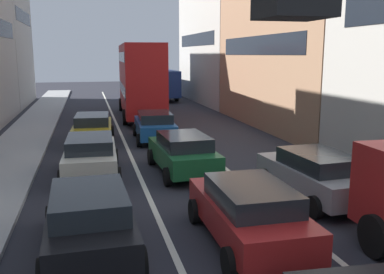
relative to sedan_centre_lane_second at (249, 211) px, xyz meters
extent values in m
cube|color=#A5A5A5|center=(-6.81, 13.11, -0.73)|extent=(2.60, 64.00, 0.14)
cube|color=silver|center=(-1.81, 13.11, -0.79)|extent=(0.16, 60.00, 0.01)
cube|color=silver|center=(1.59, 13.11, -0.79)|extent=(0.16, 60.00, 0.01)
cube|color=black|center=(-8.59, 20.61, 5.23)|extent=(0.02, 8.80, 1.10)
cube|color=black|center=(-8.59, 31.61, 6.75)|extent=(0.02, 8.80, 1.10)
cube|color=#B2ADA3|center=(9.79, 29.78, 4.38)|extent=(7.00, 14.57, 10.35)
cube|color=black|center=(6.28, 29.78, 4.90)|extent=(0.02, 11.73, 1.10)
cube|color=#9E7556|center=(9.79, 15.11, 3.67)|extent=(7.00, 14.57, 8.92)
cube|color=black|center=(6.28, 15.11, 4.11)|extent=(0.02, 11.73, 1.10)
cylinder|color=black|center=(2.47, -1.30, -0.32)|extent=(0.32, 0.97, 0.96)
cube|color=#A51E1E|center=(0.00, 0.05, -0.13)|extent=(1.82, 4.31, 0.70)
cube|color=#1E2328|center=(0.00, -0.15, 0.43)|extent=(1.59, 2.41, 0.52)
cylinder|color=black|center=(-0.91, 1.52, -0.48)|extent=(0.22, 0.64, 0.64)
cylinder|color=black|center=(0.93, 1.51, -0.48)|extent=(0.22, 0.64, 0.64)
cylinder|color=black|center=(-0.93, -1.41, -0.48)|extent=(0.22, 0.64, 0.64)
cylinder|color=black|center=(0.91, -1.41, -0.48)|extent=(0.22, 0.64, 0.64)
cube|color=black|center=(-3.60, 0.47, -0.13)|extent=(1.92, 4.35, 0.70)
cube|color=#1E2328|center=(-3.60, 0.27, 0.43)|extent=(1.65, 2.45, 0.52)
cylinder|color=black|center=(-4.56, 1.90, -0.48)|extent=(0.24, 0.65, 0.64)
cylinder|color=black|center=(-2.72, 1.95, -0.48)|extent=(0.24, 0.65, 0.64)
cylinder|color=black|center=(-2.64, -0.97, -0.48)|extent=(0.24, 0.65, 0.64)
cube|color=#19592D|center=(-0.16, 6.36, -0.13)|extent=(1.98, 4.37, 0.70)
cube|color=#1E2328|center=(-0.15, 6.16, 0.43)|extent=(1.69, 2.47, 0.52)
cylinder|color=black|center=(-1.14, 7.79, -0.48)|extent=(0.25, 0.65, 0.64)
cylinder|color=black|center=(0.70, 7.86, -0.48)|extent=(0.25, 0.65, 0.64)
cylinder|color=black|center=(-1.02, 4.86, -0.48)|extent=(0.25, 0.65, 0.64)
cylinder|color=black|center=(0.82, 4.94, -0.48)|extent=(0.25, 0.65, 0.64)
cube|color=beige|center=(-3.52, 6.80, -0.13)|extent=(1.94, 4.36, 0.70)
cube|color=#1E2328|center=(-3.52, 6.60, 0.43)|extent=(1.66, 2.46, 0.52)
cylinder|color=black|center=(-4.39, 8.29, -0.48)|extent=(0.24, 0.65, 0.64)
cylinder|color=black|center=(-2.55, 8.23, -0.48)|extent=(0.24, 0.65, 0.64)
cylinder|color=black|center=(-4.49, 5.37, -0.48)|extent=(0.24, 0.65, 0.64)
cylinder|color=black|center=(-2.65, 5.31, -0.48)|extent=(0.24, 0.65, 0.64)
cube|color=#194C8C|center=(-0.23, 12.75, -0.13)|extent=(1.99, 4.37, 0.70)
cube|color=#1E2328|center=(-0.24, 12.55, 0.43)|extent=(1.69, 2.48, 0.52)
cylinder|color=black|center=(-1.08, 14.25, -0.48)|extent=(0.25, 0.65, 0.64)
cylinder|color=black|center=(0.75, 14.17, -0.48)|extent=(0.25, 0.65, 0.64)
cylinder|color=black|center=(-1.21, 11.33, -0.48)|extent=(0.25, 0.65, 0.64)
cylinder|color=black|center=(0.63, 11.25, -0.48)|extent=(0.25, 0.65, 0.64)
cube|color=#B29319|center=(-3.35, 12.67, -0.13)|extent=(2.05, 4.40, 0.70)
cube|color=#1E2328|center=(-3.36, 12.47, 0.43)|extent=(1.72, 2.50, 0.52)
cylinder|color=black|center=(-4.18, 14.18, -0.48)|extent=(0.26, 0.65, 0.64)
cylinder|color=black|center=(-2.34, 14.07, -0.48)|extent=(0.26, 0.65, 0.64)
cylinder|color=black|center=(-4.35, 11.26, -0.48)|extent=(0.26, 0.65, 0.64)
cylinder|color=black|center=(-2.51, 11.15, -0.48)|extent=(0.26, 0.65, 0.64)
cube|color=gray|center=(3.14, 2.55, -0.13)|extent=(2.08, 4.41, 0.70)
cube|color=#1E2328|center=(3.15, 2.35, 0.43)|extent=(1.74, 2.51, 0.52)
cylinder|color=black|center=(2.12, 3.94, -0.48)|extent=(0.26, 0.65, 0.64)
cylinder|color=black|center=(3.96, 4.07, -0.48)|extent=(0.26, 0.65, 0.64)
cylinder|color=black|center=(2.32, 1.03, -0.48)|extent=(0.26, 0.65, 0.64)
cylinder|color=black|center=(4.15, 1.15, -0.48)|extent=(0.26, 0.65, 0.64)
cube|color=#B21919|center=(0.09, 21.17, 0.90)|extent=(2.94, 10.60, 2.40)
cube|color=black|center=(0.09, 21.17, 1.26)|extent=(2.94, 9.97, 0.70)
cube|color=#B21919|center=(0.09, 21.17, 3.18)|extent=(2.94, 10.60, 2.16)
cube|color=black|center=(0.09, 21.17, 3.42)|extent=(2.94, 9.97, 0.64)
cylinder|color=black|center=(-1.00, 25.00, -0.30)|extent=(0.34, 1.01, 1.00)
cylinder|color=black|center=(1.50, 24.90, -0.30)|extent=(0.34, 1.01, 1.00)
cylinder|color=black|center=(-1.29, 18.08, -0.30)|extent=(0.34, 1.01, 1.00)
cylinder|color=black|center=(1.21, 17.97, -0.30)|extent=(0.34, 1.01, 1.00)
cube|color=navy|center=(3.36, 34.07, 0.90)|extent=(2.72, 10.55, 2.40)
cube|color=black|center=(3.36, 34.07, 1.26)|extent=(2.74, 9.92, 0.70)
cylinder|color=black|center=(2.04, 37.83, -0.30)|extent=(0.32, 1.01, 1.00)
cylinder|color=black|center=(4.54, 37.88, -0.30)|extent=(0.32, 1.01, 1.00)
cylinder|color=black|center=(2.18, 30.90, -0.30)|extent=(0.32, 1.01, 1.00)
cylinder|color=black|center=(4.68, 30.95, -0.30)|extent=(0.32, 1.01, 1.00)
camera|label=1|loc=(-3.52, -8.84, 3.58)|focal=39.97mm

